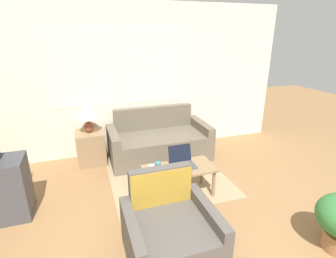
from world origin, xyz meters
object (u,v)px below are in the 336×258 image
couch (159,142)px  cup_navy (152,168)px  armchair (170,233)px  snack_bowl (168,171)px  laptop (182,161)px  cup_yellow (158,166)px  coffee_table (179,171)px  table_lamp (87,113)px

couch → cup_navy: size_ratio=18.53×
couch → armchair: 2.24m
couch → snack_bowl: bearing=-101.7°
armchair → laptop: (0.52, 0.99, 0.22)m
armchair → laptop: 1.14m
cup_yellow → laptop: bearing=1.5°
coffee_table → snack_bowl: bearing=-153.8°
table_lamp → cup_yellow: bearing=-59.1°
armchair → coffee_table: (0.45, 0.93, 0.11)m
couch → armchair: (-0.54, -2.17, -0.01)m
coffee_table → cup_navy: (-0.37, 0.01, 0.10)m
armchair → cup_navy: size_ratio=9.14×
armchair → cup_yellow: bearing=79.9°
couch → laptop: (-0.02, -1.19, 0.21)m
armchair → laptop: size_ratio=2.67×
armchair → cup_yellow: armchair is taller
armchair → cup_yellow: (0.18, 0.98, 0.21)m
couch → armchair: couch is taller
cup_yellow → snack_bowl: size_ratio=0.63×
laptop → snack_bowl: 0.30m
cup_navy → coffee_table: bearing=-2.2°
armchair → snack_bowl: (0.26, 0.83, 0.19)m
armchair → coffee_table: size_ratio=0.89×
couch → table_lamp: size_ratio=3.56×
cup_yellow → snack_bowl: (0.09, -0.15, -0.02)m
cup_navy → snack_bowl: 0.21m
cup_navy → snack_bowl: (0.18, -0.11, -0.02)m
cup_yellow → armchair: bearing=-100.1°
cup_navy → cup_yellow: 0.10m
coffee_table → armchair: bearing=-116.0°
armchair → table_lamp: bearing=104.9°
snack_bowl → coffee_table: bearing=26.2°
couch → laptop: size_ratio=5.40×
cup_navy → cup_yellow: cup_yellow is taller
laptop → cup_navy: size_ratio=3.43×
cup_navy → snack_bowl: cup_navy is taller
snack_bowl → couch: bearing=78.3°
table_lamp → laptop: 1.77m
cup_navy → armchair: bearing=-94.8°
coffee_table → cup_yellow: bearing=169.0°
cup_yellow → table_lamp: bearing=120.9°
coffee_table → laptop: laptop is taller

